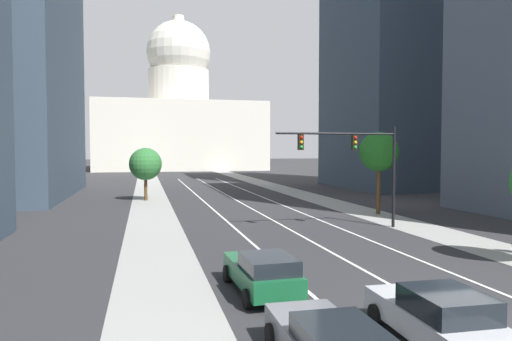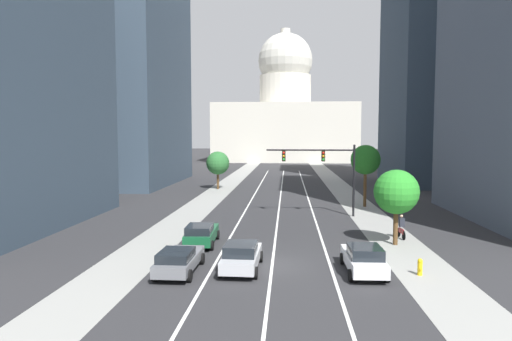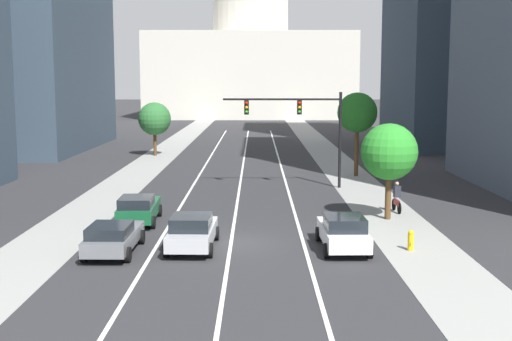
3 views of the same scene
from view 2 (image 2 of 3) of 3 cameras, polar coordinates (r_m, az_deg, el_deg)
The scene contains 18 objects.
ground_plane at distance 65.48m, azimuth 3.28°, elevation -2.04°, with size 400.00×400.00×0.00m, color #2B2B2D.
sidewalk_left at distance 61.20m, azimuth -4.61°, elevation -2.49°, with size 3.52×130.00×0.01m, color gray.
sidewalk_right at distance 60.97m, azimuth 11.07°, elevation -2.59°, with size 3.52×130.00×0.01m, color gray.
lane_stripe_left at distance 50.76m, azimuth -0.66°, elevation -3.89°, with size 0.16×90.00×0.01m, color white.
lane_stripe_center at distance 50.60m, azimuth 3.05°, elevation -3.93°, with size 0.16×90.00×0.01m, color white.
lane_stripe_right at distance 50.65m, azimuth 6.78°, elevation -3.94°, with size 0.16×90.00×0.01m, color white.
office_tower_far_right at distance 75.88m, azimuth 22.46°, elevation 14.94°, with size 14.92×19.19×43.23m.
capitol_building at distance 136.59m, azimuth 3.71°, elevation 6.68°, with size 40.73×29.62×39.24m.
car_gray at distance 24.73m, azimuth -9.78°, elevation -11.14°, with size 2.04×4.67×1.38m.
car_green at distance 30.59m, azimuth -6.97°, elevation -7.99°, with size 2.12×4.66×1.51m.
car_white at distance 25.03m, azimuth 13.53°, elevation -10.85°, with size 2.08×4.63×1.55m.
car_silver at distance 24.92m, azimuth -1.86°, elevation -10.80°, with size 2.13×4.65×1.55m.
traffic_signal_mast at distance 41.29m, azimuth 8.85°, elevation 0.73°, with size 8.06×0.39×6.55m.
fire_hydrant at distance 25.60m, azimuth 20.13°, elevation -11.42°, with size 0.26×0.35×0.91m.
cyclist at distance 33.93m, azimuth 18.00°, elevation -6.82°, with size 0.38×1.70×1.72m.
street_tree_near_right at distance 47.59m, azimuth 13.75°, elevation 1.30°, with size 3.06×3.06×6.43m.
street_tree_far_right at distance 31.45m, azimuth 17.42°, elevation -2.64°, with size 2.99×2.99×5.10m.
street_tree_near_left at distance 62.09m, azimuth -4.88°, elevation 0.94°, with size 3.20×3.20×5.23m.
Camera 2 is at (0.84, -25.07, 7.32)m, focal length 31.47 mm.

